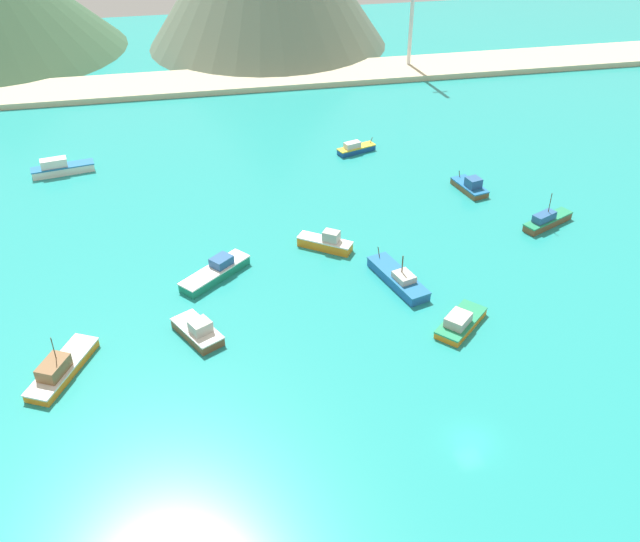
{
  "coord_description": "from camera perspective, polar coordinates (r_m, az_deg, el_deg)",
  "views": [
    {
      "loc": [
        -24.63,
        -45.79,
        54.7
      ],
      "look_at": [
        -9.47,
        30.81,
        1.5
      ],
      "focal_mm": 40.18,
      "sensor_mm": 36.0,
      "label": 1
    }
  ],
  "objects": [
    {
      "name": "beach_strip",
      "position": [
        166.3,
        -2.14,
        15.26
      ],
      "size": [
        247.0,
        14.6,
        1.2
      ],
      "primitive_type": "cube",
      "color": "#C6B793",
      "rests_on": "ground"
    },
    {
      "name": "fishing_boat_9",
      "position": [
        112.17,
        17.62,
        3.86
      ],
      "size": [
        9.01,
        5.77,
        5.47
      ],
      "color": "brown",
      "rests_on": "ground"
    },
    {
      "name": "fishing_boat_6",
      "position": [
        130.02,
        2.84,
        9.73
      ],
      "size": [
        7.39,
        4.18,
        2.15
      ],
      "color": "#14478C",
      "rests_on": "ground"
    },
    {
      "name": "fishing_boat_14",
      "position": [
        85.37,
        -19.98,
        -7.31
      ],
      "size": [
        7.57,
        11.06,
        5.49
      ],
      "color": "orange",
      "rests_on": "ground"
    },
    {
      "name": "fishing_boat_10",
      "position": [
        94.87,
        6.26,
        -0.58
      ],
      "size": [
        6.02,
        11.42,
        4.69
      ],
      "color": "#1E5BA8",
      "rests_on": "ground"
    },
    {
      "name": "fishing_boat_0",
      "position": [
        96.52,
        -8.28,
        -0.04
      ],
      "size": [
        10.06,
        9.18,
        2.53
      ],
      "color": "#198466",
      "rests_on": "ground"
    },
    {
      "name": "fishing_boat_3",
      "position": [
        86.6,
        -9.69,
        -4.72
      ],
      "size": [
        6.25,
        7.86,
        2.71
      ],
      "color": "brown",
      "rests_on": "ground"
    },
    {
      "name": "fishing_boat_4",
      "position": [
        129.77,
        -19.94,
        7.73
      ],
      "size": [
        10.53,
        4.28,
        2.87
      ],
      "color": "silver",
      "rests_on": "ground"
    },
    {
      "name": "fishing_boat_7",
      "position": [
        101.37,
        0.48,
        2.29
      ],
      "size": [
        7.74,
        6.28,
        3.0
      ],
      "color": "orange",
      "rests_on": "ground"
    },
    {
      "name": "ground",
      "position": [
        96.8,
        5.6,
        -0.51
      ],
      "size": [
        260.0,
        280.0,
        0.5
      ],
      "color": "teal"
    },
    {
      "name": "fishing_boat_13",
      "position": [
        119.12,
        11.89,
        6.63
      ],
      "size": [
        4.43,
        7.44,
        2.59
      ],
      "color": "brown",
      "rests_on": "ground"
    },
    {
      "name": "fishing_boat_5",
      "position": [
        88.5,
        11.1,
        -4.01
      ],
      "size": [
        8.11,
        7.9,
        2.24
      ],
      "color": "orange",
      "rests_on": "ground"
    }
  ]
}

